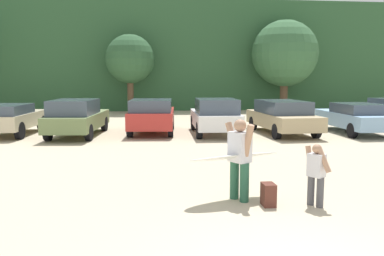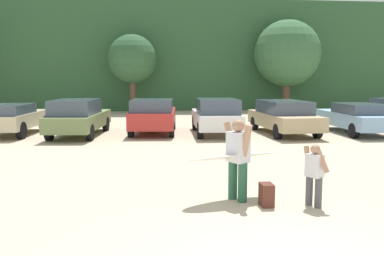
{
  "view_description": "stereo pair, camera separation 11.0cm",
  "coord_description": "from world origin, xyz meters",
  "views": [
    {
      "loc": [
        -2.02,
        -4.62,
        2.52
      ],
      "look_at": [
        -0.57,
        7.67,
        0.99
      ],
      "focal_mm": 38.28,
      "sensor_mm": 36.0,
      "label": 1
    },
    {
      "loc": [
        -1.91,
        -4.63,
        2.52
      ],
      "look_at": [
        -0.57,
        7.67,
        0.99
      ],
      "focal_mm": 38.28,
      "sensor_mm": 36.0,
      "label": 2
    }
  ],
  "objects": [
    {
      "name": "hillside_ridge",
      "position": [
        0.0,
        32.5,
        4.21
      ],
      "size": [
        108.0,
        12.0,
        8.42
      ],
      "primitive_type": "cube",
      "color": "#2D5633",
      "rests_on": "ground_plane"
    },
    {
      "name": "tree_far_right",
      "position": [
        -2.96,
        25.17,
        3.81
      ],
      "size": [
        3.48,
        3.48,
        5.58
      ],
      "color": "brown",
      "rests_on": "ground_plane"
    },
    {
      "name": "tree_far_left",
      "position": [
        8.44,
        25.18,
        4.28
      ],
      "size": [
        4.92,
        4.92,
        6.76
      ],
      "color": "brown",
      "rests_on": "ground_plane"
    },
    {
      "name": "parked_car_champagne",
      "position": [
        -7.79,
        13.97,
        0.77
      ],
      "size": [
        2.07,
        4.3,
        1.38
      ],
      "rotation": [
        0.0,
        0.0,
        1.49
      ],
      "color": "beige",
      "rests_on": "ground_plane"
    },
    {
      "name": "parked_car_olive_green",
      "position": [
        -4.89,
        13.39,
        0.83
      ],
      "size": [
        2.3,
        4.86,
        1.6
      ],
      "rotation": [
        0.0,
        0.0,
        1.47
      ],
      "color": "#6B7F4C",
      "rests_on": "ground_plane"
    },
    {
      "name": "parked_car_red",
      "position": [
        -1.66,
        13.88,
        0.83
      ],
      "size": [
        2.27,
        4.28,
        1.56
      ],
      "rotation": [
        0.0,
        0.0,
        1.48
      ],
      "color": "#B72D28",
      "rests_on": "ground_plane"
    },
    {
      "name": "parked_car_white",
      "position": [
        1.11,
        13.18,
        0.84
      ],
      "size": [
        2.0,
        4.35,
        1.61
      ],
      "rotation": [
        0.0,
        0.0,
        1.53
      ],
      "color": "white",
      "rests_on": "ground_plane"
    },
    {
      "name": "parked_car_tan",
      "position": [
        4.18,
        13.11,
        0.8
      ],
      "size": [
        2.15,
        4.81,
        1.49
      ],
      "rotation": [
        0.0,
        0.0,
        1.62
      ],
      "color": "tan",
      "rests_on": "ground_plane"
    },
    {
      "name": "parked_car_sky_blue",
      "position": [
        7.52,
        12.9,
        0.73
      ],
      "size": [
        1.96,
        4.75,
        1.37
      ],
      "rotation": [
        0.0,
        0.0,
        1.56
      ],
      "color": "#84ADD1",
      "rests_on": "ground_plane"
    },
    {
      "name": "person_adult",
      "position": [
        -0.08,
        3.44,
        0.95
      ],
      "size": [
        0.53,
        0.74,
        1.68
      ],
      "rotation": [
        0.0,
        0.0,
        3.69
      ],
      "color": "#26593F",
      "rests_on": "ground_plane"
    },
    {
      "name": "person_child",
      "position": [
        1.32,
        2.88,
        0.7
      ],
      "size": [
        0.4,
        0.56,
        1.24
      ],
      "rotation": [
        0.0,
        0.0,
        3.69
      ],
      "color": "#4C4C51",
      "rests_on": "ground_plane"
    },
    {
      "name": "surfboard_white",
      "position": [
        -0.15,
        3.55,
        0.9
      ],
      "size": [
        2.19,
        1.22,
        0.23
      ],
      "rotation": [
        0.0,
        0.0,
        3.46
      ],
      "color": "white"
    },
    {
      "name": "backpack_dropped",
      "position": [
        0.4,
        3.01,
        0.22
      ],
      "size": [
        0.24,
        0.34,
        0.45
      ],
      "color": "#592D23",
      "rests_on": "ground_plane"
    }
  ]
}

